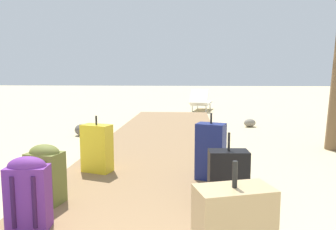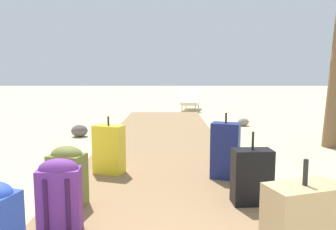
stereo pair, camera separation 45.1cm
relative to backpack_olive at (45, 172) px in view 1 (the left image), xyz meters
The scene contains 10 objects.
ground_plane 1.90m from the backpack_olive, 63.56° to the left, with size 60.00×60.00×0.00m, color #CCB789.
boardwalk 2.82m from the backpack_olive, 72.72° to the left, with size 2.12×10.00×0.08m, color olive.
backpack_olive is the anchor object (origin of this frame).
suitcase_navy 1.84m from the backpack_olive, 27.62° to the left, with size 0.38×0.31×0.79m.
backpack_purple 0.55m from the backpack_olive, 79.43° to the right, with size 0.34×0.23×0.60m.
suitcase_yellow 1.08m from the backpack_olive, 78.94° to the left, with size 0.41×0.30×0.72m.
suitcase_black 1.75m from the backpack_olive, ahead, with size 0.38×0.24×0.70m.
lounge_chair 9.02m from the backpack_olive, 78.89° to the left, with size 0.86×1.63×0.78m.
rock_right_near 6.04m from the backpack_olive, 61.80° to the left, with size 0.31×0.24×0.20m, color gray.
rock_left_mid 4.01m from the backpack_olive, 103.28° to the left, with size 0.33×0.34×0.25m, color #5B5651.
Camera 1 is at (0.57, -0.70, 1.33)m, focal length 35.77 mm.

